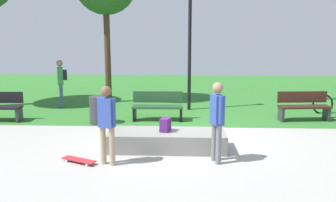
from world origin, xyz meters
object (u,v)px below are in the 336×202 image
Objects in this scene: skater_performing_trick at (107,119)px; pedestrian_with_backpack at (61,79)px; park_bench_by_oak at (158,105)px; lamp_post at (190,35)px; park_bench_far_right at (304,105)px; trash_bin at (98,110)px; skater_watching at (217,116)px; backpack_on_ledge at (165,125)px; skateboard_by_ledge at (79,160)px; concrete_ledge at (167,140)px.

pedestrian_with_backpack is (-2.92, 5.71, 0.08)m from skater_performing_trick.
park_bench_by_oak is 0.36× the size of lamp_post.
park_bench_far_right is 6.47m from trash_bin.
park_bench_far_right is (3.11, 3.85, -0.54)m from skater_watching.
trash_bin is 3.07m from pedestrian_with_backpack.
backpack_on_ledge is 0.38× the size of trash_bin.
skater_performing_trick is 3.99m from park_bench_by_oak.
park_bench_by_oak is (1.44, 3.82, 0.42)m from skateboard_by_ledge.
skateboard_by_ledge is at bearing -114.27° from lamp_post.
skater_performing_trick is at bearing -62.90° from pedestrian_with_backpack.
park_bench_by_oak is at bearing -122.13° from lamp_post.
skater_performing_trick is 6.42m from pedestrian_with_backpack.
trash_bin is at bearing 106.73° from skater_performing_trick.
backpack_on_ledge is 1.62m from skater_performing_trick.
skateboard_by_ledge is (-1.82, -1.00, -0.54)m from backpack_on_ledge.
trash_bin is (-1.81, -0.49, -0.06)m from park_bench_by_oak.
park_bench_by_oak is 1.87m from trash_bin.
park_bench_far_right is 0.37× the size of lamp_post.
park_bench_by_oak is 4.18m from pedestrian_with_backpack.
backpack_on_ledge is at bearing -98.15° from lamp_post.
pedestrian_with_backpack is at bearing 177.43° from lamp_post.
skater_watching is 2.05× the size of trash_bin.
skateboard_by_ledge is 3.38m from trash_bin.
backpack_on_ledge is 0.39× the size of skateboard_by_ledge.
skater_watching is at bearing -67.43° from park_bench_by_oak.
backpack_on_ledge is 2.86m from park_bench_by_oak.
park_bench_far_right is 8.52m from pedestrian_with_backpack.
backpack_on_ledge is at bearing -48.71° from pedestrian_with_backpack.
park_bench_far_right is at bearing 36.99° from skater_performing_trick.
trash_bin is at bearing 133.36° from concrete_ledge.
pedestrian_with_backpack reaches higher than skateboard_by_ledge.
concrete_ledge is 3.42× the size of skateboard_by_ledge.
park_bench_by_oak is at bearing 25.29° from backpack_on_ledge.
lamp_post is (1.81, 5.50, 1.68)m from skater_performing_trick.
skater_watching is at bearing -128.94° from park_bench_far_right.
pedestrian_with_backpack is at bearing 133.65° from skater_watching.
backpack_on_ledge is 3.21m from trash_bin.
lamp_post is 4.18m from trash_bin.
lamp_post is (-0.50, 5.27, 1.64)m from skater_watching.
park_bench_by_oak is at bearing -177.57° from park_bench_far_right.
lamp_post is at bearing 36.73° from trash_bin.
skater_performing_trick reaches higher than concrete_ledge.
skater_watching is at bearing -36.19° from concrete_ledge.
park_bench_by_oak is at bearing -26.27° from pedestrian_with_backpack.
trash_bin is at bearing 60.71° from backpack_on_ledge.
concrete_ledge is 3.27× the size of trash_bin.
skater_watching is (1.10, -0.80, 0.80)m from concrete_ledge.
concrete_ledge is at bearing -48.55° from pedestrian_with_backpack.
skater_performing_trick reaches higher than park_bench_far_right.
skater_performing_trick is 6.80m from park_bench_far_right.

